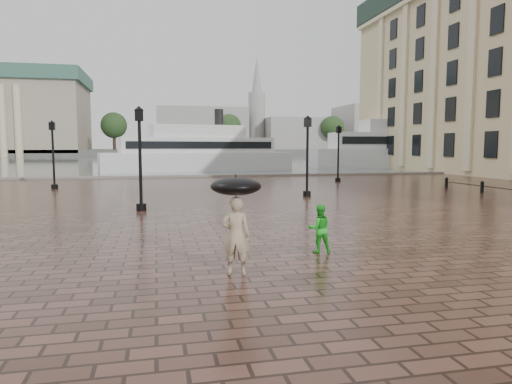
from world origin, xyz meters
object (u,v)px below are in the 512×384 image
ferry_near (198,152)px  ferry_far (410,148)px  adult_pedestrian (236,236)px  street_lamps (219,154)px  child_pedestrian (319,229)px

ferry_near → ferry_far: (29.09, 2.52, 0.47)m
adult_pedestrian → ferry_far: size_ratio=0.06×
adult_pedestrian → ferry_near: (3.10, 44.34, 1.32)m
adult_pedestrian → ferry_far: (32.18, 46.86, 1.79)m
adult_pedestrian → street_lamps: bearing=-80.6°
child_pedestrian → adult_pedestrian: bearing=37.8°
street_lamps → ferry_near: bearing=87.9°
child_pedestrian → ferry_near: ferry_near is taller
child_pedestrian → ferry_near: 42.81m
adult_pedestrian → ferry_far: bearing=-108.4°
street_lamps → child_pedestrian: size_ratio=16.72×
adult_pedestrian → ferry_near: 44.46m
adult_pedestrian → child_pedestrian: 2.94m
street_lamps → child_pedestrian: 16.89m
adult_pedestrian → child_pedestrian: adult_pedestrian is taller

